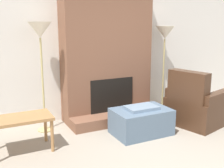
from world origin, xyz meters
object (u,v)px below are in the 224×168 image
at_px(ottoman, 141,121).
at_px(floor_lamp_left, 40,36).
at_px(armchair, 195,107).
at_px(side_table, 21,122).
at_px(floor_lamp_right, 165,37).

distance_m(ottoman, floor_lamp_left, 2.04).
distance_m(ottoman, armchair, 1.06).
xyz_separation_m(side_table, floor_lamp_left, (0.45, 0.62, 1.11)).
relative_size(ottoman, armchair, 0.86).
bearing_deg(floor_lamp_left, armchair, -20.22).
bearing_deg(side_table, floor_lamp_right, 12.56).
height_order(ottoman, side_table, side_table).
height_order(armchair, floor_lamp_left, floor_lamp_left).
height_order(armchair, floor_lamp_right, floor_lamp_right).
height_order(floor_lamp_left, floor_lamp_right, floor_lamp_left).
bearing_deg(ottoman, armchair, -2.55).
distance_m(floor_lamp_left, floor_lamp_right, 2.34).
height_order(armchair, side_table, armchair).
distance_m(armchair, floor_lamp_right, 1.45).
xyz_separation_m(floor_lamp_left, floor_lamp_right, (2.34, 0.00, -0.07)).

